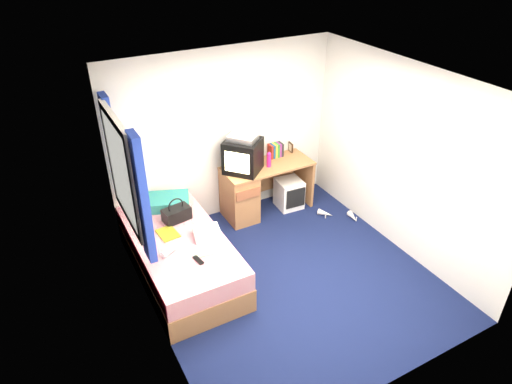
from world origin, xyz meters
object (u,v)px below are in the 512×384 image
picture_frame (291,147)px  pillow (166,202)px  desk (250,190)px  pink_water_bottle (269,160)px  bed (180,255)px  handbag (177,214)px  aerosol_can (261,162)px  vcr (243,138)px  storage_cube (289,193)px  water_bottle (169,251)px  towel (207,233)px  colour_swatch_fan (203,255)px  white_heels (339,215)px  remote_control (198,260)px  magazine (168,233)px  crt_tv (243,156)px

picture_frame → pillow: bearing=-168.8°
desk → pink_water_bottle: 0.52m
picture_frame → desk: bearing=-161.3°
bed → desk: size_ratio=1.54×
handbag → aerosol_can: bearing=5.6°
vcr → handbag: size_ratio=1.03×
storage_cube → water_bottle: (-2.14, -0.88, 0.35)m
aerosol_can → towel: aerosol_can is taller
storage_cube → picture_frame: bearing=61.0°
vcr → water_bottle: (-1.43, -0.98, -0.67)m
pink_water_bottle → colour_swatch_fan: size_ratio=0.90×
storage_cube → handbag: bearing=-167.0°
pillow → aerosol_can: bearing=0.2°
desk → pink_water_bottle: pink_water_bottle is taller
picture_frame → handbag: bearing=-158.8°
vcr → handbag: bearing=-109.5°
water_bottle → white_heels: water_bottle is taller
storage_cube → remote_control: size_ratio=2.76×
pink_water_bottle → magazine: 1.81m
vcr → water_bottle: size_ratio=1.86×
picture_frame → aerosol_can: bearing=-156.0°
colour_swatch_fan → magazine: bearing=110.3°
desk → white_heels: desk is taller
pillow → crt_tv: size_ratio=0.95×
pillow → colour_swatch_fan: pillow is taller
aerosol_can → white_heels: (0.93, -0.68, -0.79)m
storage_cube → pink_water_bottle: (-0.34, 0.03, 0.63)m
water_bottle → white_heels: 2.69m
desk → handbag: (-1.23, -0.39, 0.22)m
white_heels → desk: bearing=147.2°
aerosol_can → handbag: bearing=-165.1°
bed → pink_water_bottle: size_ratio=10.14×
pillow → storage_cube: size_ratio=1.35×
magazine → pink_water_bottle: bearing=18.2°
bed → handbag: size_ratio=5.57×
storage_cube → remote_control: remote_control is taller
aerosol_can → magazine: aerosol_can is taller
vcr → white_heels: 1.84m
pillow → pink_water_bottle: size_ratio=3.03×
towel → colour_swatch_fan: size_ratio=1.37×
aerosol_can → pillow: bearing=-179.8°
aerosol_can → handbag: size_ratio=0.46×
pink_water_bottle → water_bottle: 2.04m
crt_tv → handbag: bearing=-112.4°
aerosol_can → colour_swatch_fan: bearing=-139.8°
towel → pillow: bearing=103.6°
colour_swatch_fan → pink_water_bottle: bearing=37.1°
bed → white_heels: 2.44m
bed → remote_control: bearing=-85.4°
aerosol_can → remote_control: 1.92m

